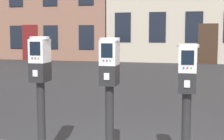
{
  "coord_description": "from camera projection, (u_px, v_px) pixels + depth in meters",
  "views": [
    {
      "loc": [
        0.62,
        -3.76,
        1.57
      ],
      "look_at": [
        -0.33,
        -0.24,
        1.19
      ],
      "focal_mm": 55.01,
      "sensor_mm": 36.0,
      "label": 1
    }
  ],
  "objects": [
    {
      "name": "parking_meter_end_of_row",
      "position": [
        187.0,
        86.0,
        3.38
      ],
      "size": [
        0.23,
        0.26,
        1.33
      ],
      "rotation": [
        0.0,
        0.0,
        -1.53
      ],
      "color": "black",
      "rests_on": "sidewalk_slab"
    },
    {
      "name": "parking_meter_near_kerb",
      "position": [
        40.0,
        76.0,
        3.79
      ],
      "size": [
        0.23,
        0.26,
        1.4
      ],
      "rotation": [
        0.0,
        0.0,
        -1.53
      ],
      "color": "black",
      "rests_on": "sidewalk_slab"
    },
    {
      "name": "parking_meter_twin_adjacent",
      "position": [
        109.0,
        79.0,
        3.59
      ],
      "size": [
        0.23,
        0.26,
        1.39
      ],
      "rotation": [
        0.0,
        0.0,
        -1.53
      ],
      "color": "black",
      "rests_on": "sidewalk_slab"
    }
  ]
}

